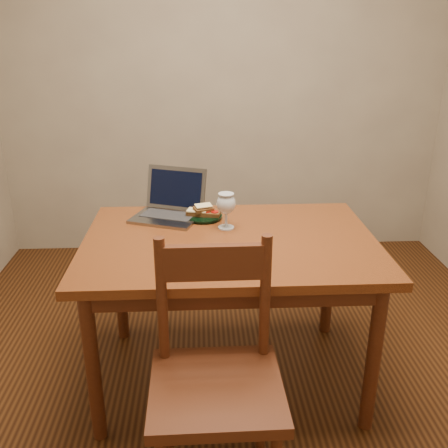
{
  "coord_description": "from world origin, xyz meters",
  "views": [
    {
      "loc": [
        -0.17,
        -2.04,
        1.61
      ],
      "look_at": [
        -0.07,
        0.02,
        0.8
      ],
      "focal_mm": 40.0,
      "sensor_mm": 36.0,
      "label": 1
    }
  ],
  "objects_px": {
    "table": "(230,256)",
    "chair": "(216,370)",
    "plate": "(204,217)",
    "milk_glass": "(226,211)",
    "laptop": "(171,204)"
  },
  "relations": [
    {
      "from": "table",
      "to": "chair",
      "type": "relative_size",
      "value": 2.68
    },
    {
      "from": "table",
      "to": "chair",
      "type": "height_order",
      "value": "chair"
    },
    {
      "from": "table",
      "to": "plate",
      "type": "relative_size",
      "value": 7.07
    },
    {
      "from": "chair",
      "to": "milk_glass",
      "type": "relative_size",
      "value": 2.82
    },
    {
      "from": "plate",
      "to": "chair",
      "type": "bearing_deg",
      "value": -88.18
    },
    {
      "from": "chair",
      "to": "milk_glass",
      "type": "height_order",
      "value": "chair"
    },
    {
      "from": "milk_glass",
      "to": "laptop",
      "type": "bearing_deg",
      "value": 144.86
    },
    {
      "from": "plate",
      "to": "milk_glass",
      "type": "bearing_deg",
      "value": -52.15
    },
    {
      "from": "table",
      "to": "milk_glass",
      "type": "xyz_separation_m",
      "value": [
        -0.01,
        0.13,
        0.17
      ]
    },
    {
      "from": "table",
      "to": "plate",
      "type": "bearing_deg",
      "value": 113.66
    },
    {
      "from": "chair",
      "to": "table",
      "type": "bearing_deg",
      "value": 81.76
    },
    {
      "from": "table",
      "to": "milk_glass",
      "type": "bearing_deg",
      "value": 94.49
    },
    {
      "from": "table",
      "to": "laptop",
      "type": "relative_size",
      "value": 3.31
    },
    {
      "from": "milk_glass",
      "to": "laptop",
      "type": "distance_m",
      "value": 0.33
    },
    {
      "from": "chair",
      "to": "milk_glass",
      "type": "xyz_separation_m",
      "value": [
        0.08,
        0.76,
        0.3
      ]
    }
  ]
}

